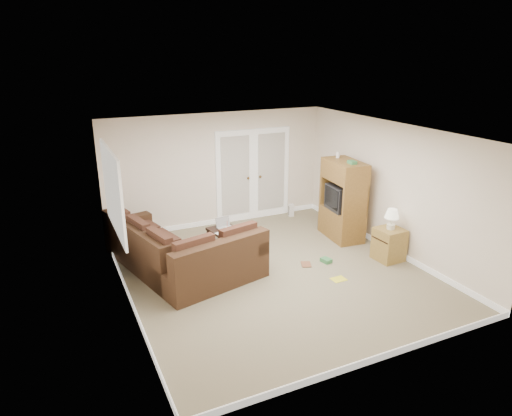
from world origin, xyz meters
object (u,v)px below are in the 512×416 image
sectional_sofa (177,255)px  tv_armoire (343,200)px  coffee_table (230,242)px  side_cabinet (389,242)px

sectional_sofa → tv_armoire: tv_armoire is taller
tv_armoire → sectional_sofa: bearing=-172.1°
coffee_table → tv_armoire: 2.50m
coffee_table → side_cabinet: side_cabinet is taller
tv_armoire → side_cabinet: 1.39m
tv_armoire → side_cabinet: bearing=-77.6°
sectional_sofa → coffee_table: sectional_sofa is taller
sectional_sofa → side_cabinet: size_ratio=2.92×
coffee_table → side_cabinet: (2.59, -1.51, 0.13)m
coffee_table → side_cabinet: size_ratio=1.11×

